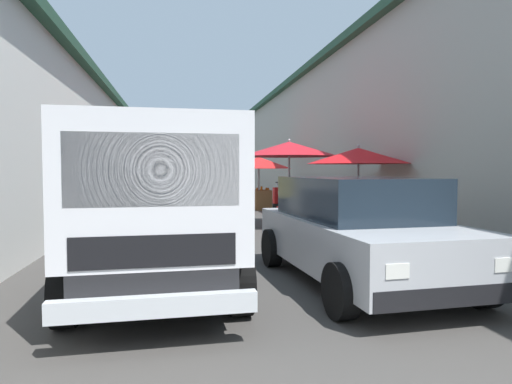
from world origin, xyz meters
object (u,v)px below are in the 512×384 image
fruit_stall_near_left (359,169)px  fruit_stall_far_left (259,167)px  vendor_in_shade (164,190)px  vendor_by_crates (174,193)px  delivery_truck (156,214)px  plastic_stool (194,209)px  hatchback_car (357,229)px  parked_scooter (286,203)px  fruit_stall_near_right (290,157)px

fruit_stall_near_left → fruit_stall_far_left: bearing=7.7°
vendor_in_shade → vendor_by_crates: bearing=-175.1°
delivery_truck → plastic_stool: (8.80, -0.76, -0.71)m
hatchback_car → fruit_stall_near_left: bearing=-23.1°
vendor_by_crates → plastic_stool: (2.82, -0.59, -0.65)m
fruit_stall_near_left → vendor_by_crates: size_ratio=1.40×
fruit_stall_far_left → plastic_stool: bearing=138.0°
fruit_stall_far_left → delivery_truck: 12.20m
fruit_stall_near_left → fruit_stall_far_left: fruit_stall_near_left is taller
fruit_stall_near_left → plastic_stool: (4.42, 3.60, -1.24)m
vendor_in_shade → parked_scooter: (-0.95, -4.04, -0.43)m
delivery_truck → parked_scooter: bearing=-22.5°
vendor_by_crates → vendor_in_shade: bearing=4.9°
fruit_stall_near_left → parked_scooter: (4.91, 0.52, -1.12)m
fruit_stall_near_right → vendor_in_shade: 5.22m
fruit_stall_near_left → hatchback_car: fruit_stall_near_left is taller
fruit_stall_far_left → vendor_in_shade: size_ratio=1.65×
fruit_stall_near_left → fruit_stall_near_right: size_ratio=0.88×
fruit_stall_far_left → parked_scooter: fruit_stall_far_left is taller
plastic_stool → vendor_by_crates: bearing=168.2°
vendor_by_crates → fruit_stall_near_left: bearing=-110.9°
vendor_by_crates → parked_scooter: size_ratio=1.02×
hatchback_car → plastic_stool: 8.59m
fruit_stall_near_right → delivery_truck: size_ratio=0.54×
parked_scooter → plastic_stool: (-0.49, 3.09, -0.12)m
delivery_truck → parked_scooter: size_ratio=3.03×
vendor_in_shade → parked_scooter: size_ratio=0.94×
fruit_stall_near_right → vendor_by_crates: 3.26m
hatchback_car → vendor_in_shade: (9.80, 2.88, 0.14)m
fruit_stall_near_left → vendor_in_shade: fruit_stall_near_left is taller
fruit_stall_near_right → plastic_stool: fruit_stall_near_right is taller
fruit_stall_near_left → hatchback_car: size_ratio=0.59×
hatchback_car → parked_scooter: (8.86, -1.16, -0.29)m
fruit_stall_near_right → plastic_stool: (2.34, 2.50, -1.59)m
delivery_truck → plastic_stool: size_ratio=11.45×
fruit_stall_near_right → delivery_truck: (-6.46, 3.25, -0.88)m
hatchback_car → vendor_by_crates: 6.09m
parked_scooter → hatchback_car: bearing=172.5°
fruit_stall_near_right → plastic_stool: size_ratio=6.17×
vendor_by_crates → delivery_truck: bearing=178.4°
fruit_stall_near_left → fruit_stall_near_right: bearing=28.0°
hatchback_car → plastic_stool: size_ratio=9.21×
delivery_truck → plastic_stool: 8.86m
fruit_stall_near_left → plastic_stool: 5.83m
fruit_stall_near_left → parked_scooter: 5.06m
hatchback_car → delivery_truck: 2.73m
fruit_stall_far_left → parked_scooter: 2.73m
fruit_stall_near_left → fruit_stall_near_right: (2.08, 1.10, 0.35)m
plastic_stool → fruit_stall_near_left: bearing=-140.8°
vendor_by_crates → plastic_stool: 2.95m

